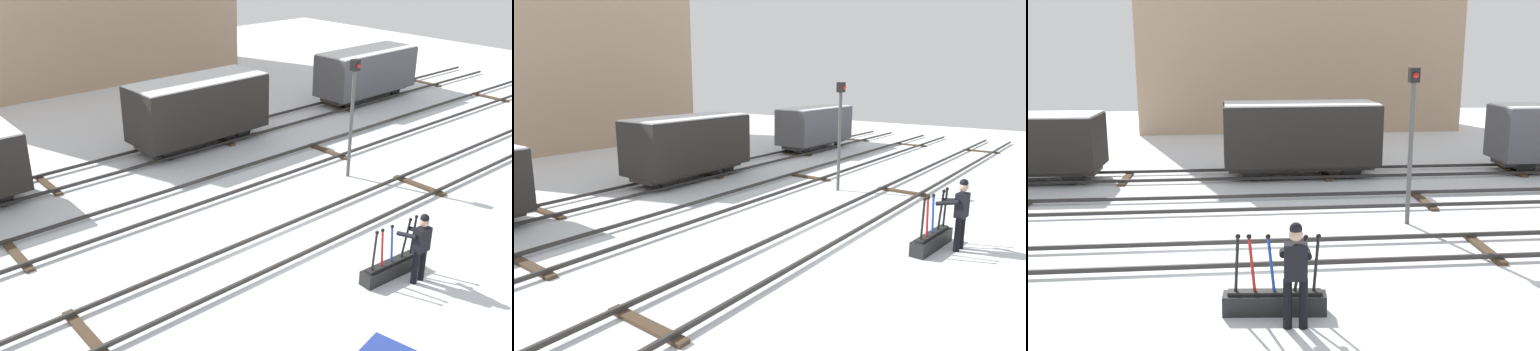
% 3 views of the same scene
% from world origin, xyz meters
% --- Properties ---
extents(ground_plane, '(60.00, 60.00, 0.00)m').
position_xyz_m(ground_plane, '(0.00, 0.00, 0.00)').
color(ground_plane, silver).
extents(track_main_line, '(44.00, 1.94, 0.18)m').
position_xyz_m(track_main_line, '(0.00, 0.00, 0.11)').
color(track_main_line, '#2D2B28').
rests_on(track_main_line, ground_plane).
extents(track_siding_near, '(44.00, 1.94, 0.18)m').
position_xyz_m(track_siding_near, '(0.00, 4.13, 0.11)').
color(track_siding_near, '#2D2B28').
rests_on(track_siding_near, ground_plane).
extents(track_siding_far, '(44.00, 1.94, 0.18)m').
position_xyz_m(track_siding_far, '(0.00, 7.95, 0.11)').
color(track_siding_far, '#2D2B28').
rests_on(track_siding_far, ground_plane).
extents(switch_lever_frame, '(1.82, 0.51, 1.45)m').
position_xyz_m(switch_lever_frame, '(0.86, -2.70, 0.25)').
color(switch_lever_frame, black).
rests_on(switch_lever_frame, ground_plane).
extents(rail_worker, '(0.58, 0.72, 1.82)m').
position_xyz_m(rail_worker, '(1.17, -3.24, 1.03)').
color(rail_worker, black).
rests_on(rail_worker, ground_plane).
extents(signal_post, '(0.24, 0.32, 4.03)m').
position_xyz_m(signal_post, '(4.73, 2.12, 2.46)').
color(signal_post, '#4C4C4C').
rests_on(signal_post, ground_plane).
extents(apartment_building, '(17.62, 6.63, 12.32)m').
position_xyz_m(apartment_building, '(4.03, 21.50, 6.17)').
color(apartment_building, tan).
rests_on(apartment_building, ground_plane).
extents(freight_car_far_end, '(5.40, 1.99, 2.49)m').
position_xyz_m(freight_car_far_end, '(12.51, 7.95, 1.42)').
color(freight_car_far_end, '#2D2B28').
rests_on(freight_car_far_end, ground_plane).
extents(freight_car_mid_siding, '(5.44, 2.23, 2.64)m').
position_xyz_m(freight_car_mid_siding, '(2.61, 7.95, 1.50)').
color(freight_car_mid_siding, '#2D2B28').
rests_on(freight_car_mid_siding, ground_plane).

